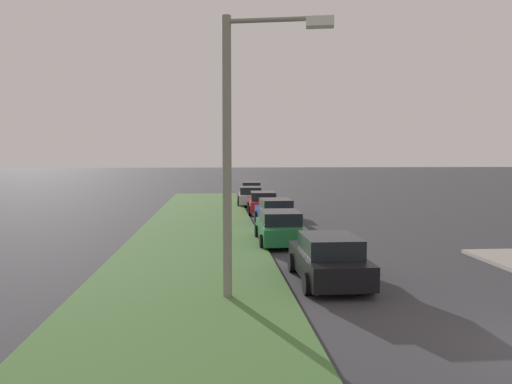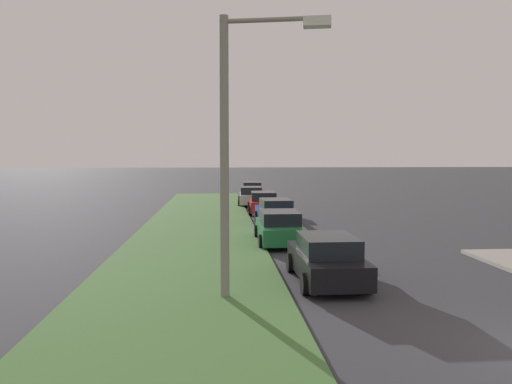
# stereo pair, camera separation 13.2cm
# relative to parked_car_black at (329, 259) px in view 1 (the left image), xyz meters

# --- Properties ---
(grass_median) EXTENTS (60.00, 6.00, 0.12)m
(grass_median) POSITION_rel_parked_car_black_xyz_m (4.00, 4.36, -0.66)
(grass_median) COLOR #477238
(grass_median) RESTS_ON ground
(parked_car_black) EXTENTS (4.31, 2.04, 1.47)m
(parked_car_black) POSITION_rel_parked_car_black_xyz_m (0.00, 0.00, 0.00)
(parked_car_black) COLOR black
(parked_car_black) RESTS_ON ground
(parked_car_green) EXTENTS (4.31, 2.04, 1.47)m
(parked_car_green) POSITION_rel_parked_car_black_xyz_m (6.60, 0.62, 0.00)
(parked_car_green) COLOR #1E6B38
(parked_car_green) RESTS_ON ground
(parked_car_blue) EXTENTS (4.37, 2.15, 1.47)m
(parked_car_blue) POSITION_rel_parked_car_black_xyz_m (12.47, 0.10, 0.00)
(parked_car_blue) COLOR #23389E
(parked_car_blue) RESTS_ON ground
(parked_car_red) EXTENTS (4.37, 2.15, 1.47)m
(parked_car_red) POSITION_rel_parked_car_black_xyz_m (17.97, 0.27, 0.00)
(parked_car_red) COLOR red
(parked_car_red) RESTS_ON ground
(parked_car_silver) EXTENTS (4.39, 2.19, 1.47)m
(parked_car_silver) POSITION_rel_parked_car_black_xyz_m (23.26, 0.73, 0.00)
(parked_car_silver) COLOR #B2B5BA
(parked_car_silver) RESTS_ON ground
(parked_car_orange) EXTENTS (4.40, 2.21, 1.47)m
(parked_car_orange) POSITION_rel_parked_car_black_xyz_m (30.00, 0.16, 0.00)
(parked_car_orange) COLOR orange
(parked_car_orange) RESTS_ON ground
(streetlight) EXTENTS (0.86, 2.85, 7.50)m
(streetlight) POSITION_rel_parked_car_black_xyz_m (-1.71, 2.80, 3.67)
(streetlight) COLOR gray
(streetlight) RESTS_ON ground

